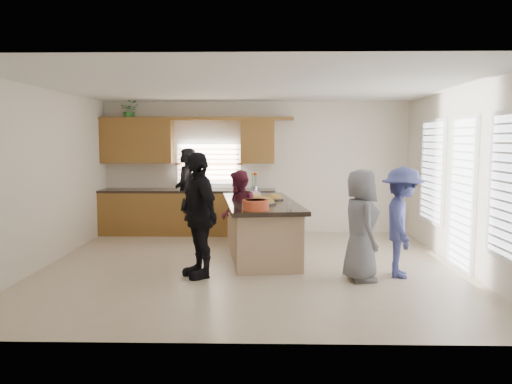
{
  "coord_description": "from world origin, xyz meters",
  "views": [
    {
      "loc": [
        0.24,
        -7.71,
        1.99
      ],
      "look_at": [
        0.07,
        0.31,
        1.15
      ],
      "focal_mm": 35.0,
      "sensor_mm": 36.0,
      "label": 1
    }
  ],
  "objects_px": {
    "woman_left_front": "(198,215)",
    "woman_right_back": "(402,222)",
    "woman_right_front": "(361,225)",
    "island": "(261,230)",
    "woman_left_mid": "(239,213)",
    "salad_bowl": "(256,204)",
    "woman_left_back": "(186,192)"
  },
  "relations": [
    {
      "from": "salad_bowl",
      "to": "woman_right_back",
      "type": "height_order",
      "value": "woman_right_back"
    },
    {
      "from": "woman_left_front",
      "to": "woman_right_back",
      "type": "distance_m",
      "value": 2.96
    },
    {
      "from": "salad_bowl",
      "to": "woman_right_back",
      "type": "bearing_deg",
      "value": -4.29
    },
    {
      "from": "woman_right_back",
      "to": "woman_right_front",
      "type": "height_order",
      "value": "woman_right_back"
    },
    {
      "from": "salad_bowl",
      "to": "woman_right_back",
      "type": "relative_size",
      "value": 0.25
    },
    {
      "from": "island",
      "to": "salad_bowl",
      "type": "relative_size",
      "value": 7.1
    },
    {
      "from": "island",
      "to": "woman_right_back",
      "type": "bearing_deg",
      "value": -38.89
    },
    {
      "from": "woman_right_front",
      "to": "salad_bowl",
      "type": "bearing_deg",
      "value": 68.73
    },
    {
      "from": "island",
      "to": "woman_left_mid",
      "type": "distance_m",
      "value": 0.47
    },
    {
      "from": "woman_left_front",
      "to": "woman_right_front",
      "type": "bearing_deg",
      "value": 55.74
    },
    {
      "from": "woman_left_mid",
      "to": "salad_bowl",
      "type": "bearing_deg",
      "value": -0.46
    },
    {
      "from": "salad_bowl",
      "to": "woman_right_back",
      "type": "xyz_separation_m",
      "value": [
        2.13,
        -0.16,
        -0.23
      ]
    },
    {
      "from": "woman_left_mid",
      "to": "woman_left_front",
      "type": "relative_size",
      "value": 0.81
    },
    {
      "from": "woman_left_front",
      "to": "woman_right_front",
      "type": "xyz_separation_m",
      "value": [
        2.32,
        -0.15,
        -0.12
      ]
    },
    {
      "from": "woman_right_back",
      "to": "woman_left_mid",
      "type": "bearing_deg",
      "value": 75.15
    },
    {
      "from": "woman_right_front",
      "to": "woman_left_mid",
      "type": "bearing_deg",
      "value": 43.46
    },
    {
      "from": "island",
      "to": "woman_right_front",
      "type": "height_order",
      "value": "woman_right_front"
    },
    {
      "from": "woman_left_back",
      "to": "woman_right_front",
      "type": "relative_size",
      "value": 1.15
    },
    {
      "from": "island",
      "to": "woman_left_mid",
      "type": "height_order",
      "value": "woman_left_mid"
    },
    {
      "from": "woman_right_back",
      "to": "woman_right_front",
      "type": "relative_size",
      "value": 1.01
    },
    {
      "from": "salad_bowl",
      "to": "island",
      "type": "bearing_deg",
      "value": 86.76
    },
    {
      "from": "woman_left_mid",
      "to": "woman_left_front",
      "type": "distance_m",
      "value": 1.42
    },
    {
      "from": "salad_bowl",
      "to": "woman_right_front",
      "type": "bearing_deg",
      "value": -13.74
    },
    {
      "from": "salad_bowl",
      "to": "woman_left_back",
      "type": "height_order",
      "value": "woman_left_back"
    },
    {
      "from": "woman_right_back",
      "to": "woman_left_front",
      "type": "bearing_deg",
      "value": 103.52
    },
    {
      "from": "woman_left_mid",
      "to": "woman_left_front",
      "type": "bearing_deg",
      "value": -37.7
    },
    {
      "from": "salad_bowl",
      "to": "woman_left_back",
      "type": "relative_size",
      "value": 0.22
    },
    {
      "from": "island",
      "to": "woman_right_back",
      "type": "height_order",
      "value": "woman_right_back"
    },
    {
      "from": "woman_left_front",
      "to": "woman_right_back",
      "type": "bearing_deg",
      "value": 60.49
    },
    {
      "from": "salad_bowl",
      "to": "woman_right_front",
      "type": "xyz_separation_m",
      "value": [
        1.49,
        -0.37,
        -0.24
      ]
    },
    {
      "from": "woman_left_back",
      "to": "woman_right_back",
      "type": "height_order",
      "value": "woman_left_back"
    },
    {
      "from": "island",
      "to": "woman_left_front",
      "type": "distance_m",
      "value": 1.65
    }
  ]
}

